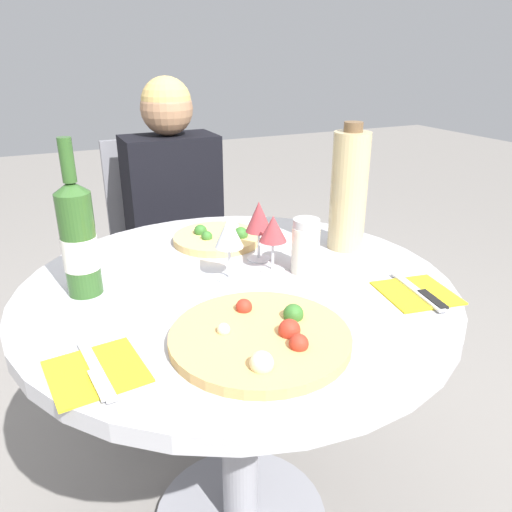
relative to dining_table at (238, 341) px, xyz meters
The scene contains 13 objects.
dining_table is the anchor object (origin of this frame).
chair_behind_diner 0.84m from the dining_table, 85.38° to the left, with size 0.41×0.41×0.94m.
seated_diner 0.68m from the dining_table, 84.39° to the left, with size 0.32×0.40×1.17m.
pizza_large 0.31m from the dining_table, 102.87° to the right, with size 0.33×0.33×0.05m.
pizza_small_far 0.32m from the dining_table, 78.14° to the left, with size 0.24×0.24×0.05m.
wine_bottle 0.44m from the dining_table, 163.35° to the left, with size 0.08×0.08×0.34m.
tall_carafe 0.48m from the dining_table, 13.24° to the left, with size 0.10×0.10×0.33m.
sugar_shaker 0.28m from the dining_table, ahead, with size 0.07×0.07×0.13m.
wine_glass_back_right 0.30m from the dining_table, 45.08° to the left, with size 0.07×0.07×0.15m.
wine_glass_front_right 0.28m from the dining_table, 14.63° to the left, with size 0.07×0.07×0.14m.
wine_glass_front_left 0.27m from the dining_table, 102.92° to the left, with size 0.07×0.07×0.15m.
place_setting_left 0.44m from the dining_table, 147.57° to the right, with size 0.17×0.19×0.01m.
place_setting_right 0.43m from the dining_table, 33.28° to the right, with size 0.17×0.19×0.01m.
Camera 1 is at (-0.40, -0.95, 1.25)m, focal length 35.00 mm.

